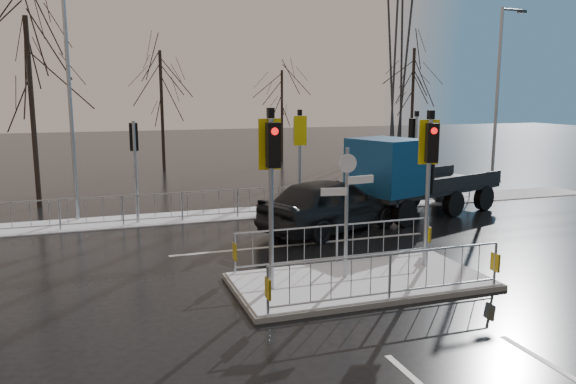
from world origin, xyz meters
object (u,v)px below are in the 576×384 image
object	(u,v)px
street_lamp_right	(498,95)
street_lamp_left	(72,92)
flatbed_truck	(403,176)
car_far_lane	(332,204)
traffic_island	(360,268)

from	to	relation	value
street_lamp_right	street_lamp_left	world-z (taller)	street_lamp_left
flatbed_truck	street_lamp_right	xyz separation A→B (m)	(5.94, 2.45, 2.84)
car_far_lane	street_lamp_right	xyz separation A→B (m)	(9.12, 3.40, 3.50)
street_lamp_right	traffic_island	bearing A→B (deg)	-141.27
street_lamp_right	flatbed_truck	bearing A→B (deg)	-157.60
traffic_island	car_far_lane	bearing A→B (deg)	73.97
traffic_island	street_lamp_left	bearing A→B (deg)	124.07
traffic_island	street_lamp_right	world-z (taller)	street_lamp_right
car_far_lane	street_lamp_right	distance (m)	10.34
traffic_island	flatbed_truck	distance (m)	7.71
traffic_island	street_lamp_right	bearing A→B (deg)	38.73
traffic_island	flatbed_truck	world-z (taller)	traffic_island
flatbed_truck	car_far_lane	bearing A→B (deg)	-163.37
traffic_island	car_far_lane	xyz separation A→B (m)	(1.46, 5.09, 0.50)
car_far_lane	flatbed_truck	bearing A→B (deg)	-96.16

